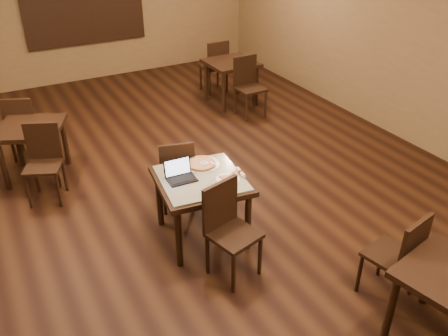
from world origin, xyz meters
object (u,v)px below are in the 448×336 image
chair_main_near (228,225)px  tiled_table (201,186)px  other_table_a_chair_far (216,64)px  other_table_b_chair_near (44,158)px  other_table_b (32,135)px  laptop (180,174)px  other_table_b_chair_far (23,124)px  other_table_a (231,69)px  pizza_pan (201,164)px  other_table_c_chair_far (400,254)px  chair_main_far (177,171)px  other_table_a_chair_near (248,83)px

chair_main_near → tiled_table: bearing=73.3°
other_table_a_chair_far → other_table_b_chair_near: size_ratio=1.04×
other_table_a_chair_far → other_table_b: other_table_a_chair_far is taller
chair_main_near → laptop: chair_main_near is taller
other_table_a_chair_far → other_table_b_chair_far: size_ratio=1.04×
tiled_table → other_table_b_chair_far: (-1.40, 2.81, -0.11)m
other_table_a → pizza_pan: bearing=-124.8°
chair_main_near → laptop: (-0.18, 0.71, 0.25)m
other_table_b_chair_near → other_table_c_chair_far: (2.48, -3.37, -0.01)m
chair_main_near → chair_main_far: 1.24m
chair_main_near → pizza_pan: bearing=65.9°
chair_main_near → other_table_a: chair_main_near is taller
tiled_table → other_table_c_chair_far: 2.06m
tiled_table → other_table_a: 3.95m
other_table_b_chair_near → other_table_c_chair_far: size_ratio=1.02×
other_table_a → laptop: bearing=-127.4°
chair_main_near → other_table_b_chair_far: (-1.38, 3.42, -0.02)m
other_table_b_chair_near → other_table_a: bearing=48.3°
laptop → other_table_a_chair_far: size_ratio=0.30×
chair_main_far → other_table_b: (-1.34, 1.61, 0.09)m
other_table_b_chair_far → chair_main_near: bearing=135.8°
other_table_c_chair_far → other_table_b: bearing=-69.2°
other_table_c_chair_far → other_table_a_chair_far: bearing=-112.4°
other_table_a → other_table_b_chair_far: other_table_b_chair_far is taller
pizza_pan → other_table_a: 3.68m
pizza_pan → other_table_a_chair_far: other_table_a_chair_far is taller
chair_main_near → other_table_b_chair_near: size_ratio=1.03×
other_table_a_chair_near → other_table_b_chair_near: (-3.53, -1.02, -0.02)m
other_table_c_chair_far → other_table_b_chair_near: bearing=-65.4°
other_table_a_chair_far → other_table_b_chair_near: bearing=31.5°
other_table_a_chair_far → other_table_c_chair_far: other_table_a_chair_far is taller
laptop → other_table_c_chair_far: bearing=-50.6°
other_table_a → other_table_b: other_table_a is taller
pizza_pan → other_table_a_chair_far: 4.18m
other_table_a_chair_far → other_table_c_chair_far: bearing=79.0°
chair_main_far → other_table_a_chair_far: bearing=-109.8°
chair_main_far → other_table_a_chair_near: bearing=-122.5°
other_table_a_chair_near → other_table_a_chair_far: same height
other_table_b_chair_near → other_table_b_chair_far: bearing=117.3°
chair_main_near → pizza_pan: chair_main_near is taller
other_table_b_chair_far → other_table_a_chair_near: bearing=-158.0°
tiled_table → chair_main_far: 0.64m
other_table_b_chair_near → other_table_c_chair_far: bearing=-29.8°
other_table_b → chair_main_far: bearing=-26.4°
other_table_a → other_table_a_chair_far: other_table_a_chair_far is taller
chair_main_far → other_table_b_chair_far: (-1.38, 2.18, 0.02)m
chair_main_near → laptop: size_ratio=3.28×
pizza_pan → other_table_a: other_table_a is taller
other_table_b → tiled_table: bearing=-34.7°
chair_main_far → laptop: laptop is taller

